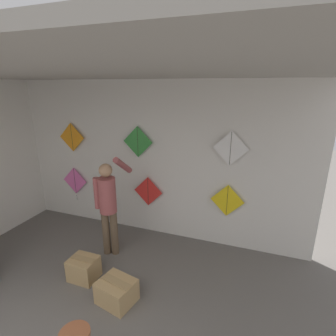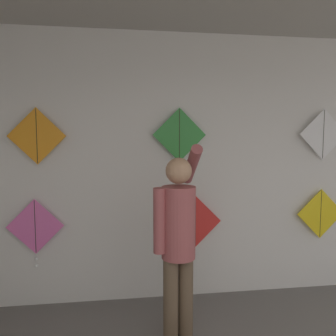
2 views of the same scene
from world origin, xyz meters
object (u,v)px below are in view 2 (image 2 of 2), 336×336
(kite_0, at_px, (35,229))
(kite_1, at_px, (195,222))
(kite_2, at_px, (321,214))
(kite_3, at_px, (37,136))
(shopkeeper, at_px, (178,236))
(kite_5, at_px, (323,134))
(kite_4, at_px, (179,135))

(kite_0, bearing_deg, kite_1, 0.02)
(kite_2, height_order, kite_3, kite_3)
(shopkeeper, bearing_deg, kite_3, 130.29)
(kite_3, xyz_separation_m, kite_5, (3.01, 0.00, 0.02))
(kite_3, bearing_deg, kite_0, -179.15)
(kite_2, distance_m, kite_5, 0.89)
(kite_1, distance_m, kite_3, 1.82)
(shopkeeper, distance_m, kite_1, 0.88)
(kite_3, bearing_deg, kite_1, 0.00)
(kite_5, bearing_deg, kite_0, -179.99)
(shopkeeper, bearing_deg, kite_4, 62.92)
(kite_4, xyz_separation_m, kite_5, (1.60, 0.00, 0.01))
(kite_2, bearing_deg, kite_0, -179.99)
(shopkeeper, relative_size, kite_4, 3.00)
(shopkeeper, relative_size, kite_2, 3.00)
(kite_0, distance_m, kite_5, 3.20)
(kite_2, height_order, kite_5, kite_5)
(shopkeeper, relative_size, kite_0, 2.41)
(kite_3, distance_m, kite_5, 3.01)
(kite_2, relative_size, kite_4, 1.00)
(kite_1, distance_m, kite_5, 1.70)
(kite_0, bearing_deg, kite_5, 0.01)
(kite_0, height_order, kite_2, kite_2)
(kite_3, bearing_deg, kite_4, 0.00)
(shopkeeper, xyz_separation_m, kite_3, (-1.26, 0.82, 0.80))
(kite_3, distance_m, kite_4, 1.41)
(kite_0, distance_m, kite_4, 1.73)
(shopkeeper, distance_m, kite_2, 1.94)
(shopkeeper, distance_m, kite_4, 1.16)
(kite_1, height_order, kite_2, kite_2)
(kite_0, relative_size, kite_5, 1.25)
(kite_0, xyz_separation_m, kite_5, (3.06, 0.00, 0.94))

